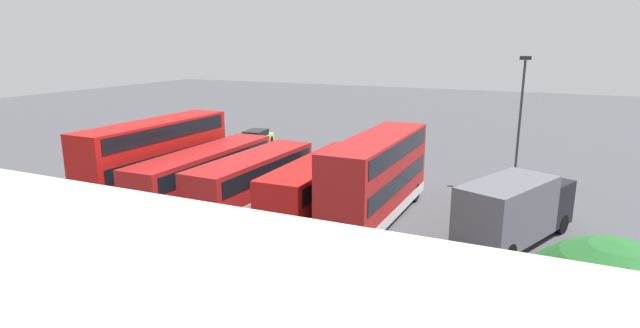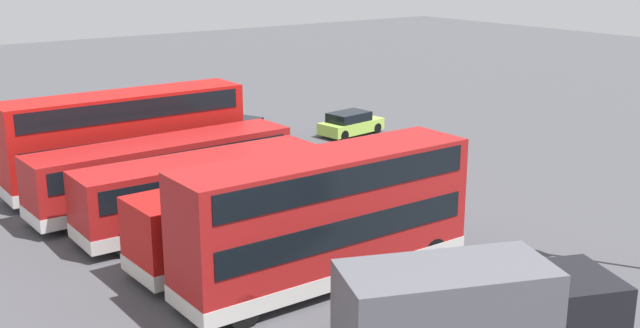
{
  "view_description": "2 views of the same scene",
  "coord_description": "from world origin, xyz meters",
  "views": [
    {
      "loc": [
        -15.53,
        33.74,
        9.49
      ],
      "look_at": [
        -1.47,
        3.58,
        1.37
      ],
      "focal_mm": 28.48,
      "sensor_mm": 36.0,
      "label": 1
    },
    {
      "loc": [
        -26.74,
        23.33,
        11.03
      ],
      "look_at": [
        0.04,
        3.5,
        1.77
      ],
      "focal_mm": 43.64,
      "sensor_mm": 36.0,
      "label": 2
    }
  ],
  "objects": [
    {
      "name": "lamp_post_tall",
      "position": [
        -13.49,
        -1.57,
        4.96
      ],
      "size": [
        0.7,
        0.3,
        8.53
      ],
      "color": "#38383D",
      "rests_on": "ground"
    },
    {
      "name": "bus_single_deck_third",
      "position": [
        0.2,
        9.33,
        1.62
      ],
      "size": [
        2.77,
        10.31,
        2.95
      ],
      "color": "#A51919",
      "rests_on": "ground"
    },
    {
      "name": "bus_double_decker_fifth",
      "position": [
        7.34,
        9.5,
        2.45
      ],
      "size": [
        2.72,
        11.46,
        4.55
      ],
      "color": "#B71411",
      "rests_on": "ground"
    },
    {
      "name": "box_truck_blue",
      "position": [
        -14.25,
        9.02,
        1.71
      ],
      "size": [
        5.15,
        7.89,
        3.2
      ],
      "color": "#595960",
      "rests_on": "ground"
    },
    {
      "name": "car_small_green",
      "position": [
        9.42,
        -5.77,
        0.7
      ],
      "size": [
        2.3,
        4.29,
        1.43
      ],
      "color": "#A5D14C",
      "rests_on": "ground"
    },
    {
      "name": "bus_double_decker_near_end",
      "position": [
        -7.18,
        8.59,
        2.45
      ],
      "size": [
        2.66,
        10.74,
        4.55
      ],
      "color": "#A51919",
      "rests_on": "ground"
    },
    {
      "name": "bus_single_deck_fourth",
      "position": [
        3.77,
        9.28,
        1.62
      ],
      "size": [
        2.79,
        11.96,
        2.95
      ],
      "color": "#A51919",
      "rests_on": "ground"
    },
    {
      "name": "bus_single_deck_second",
      "position": [
        -3.8,
        8.65,
        1.62
      ],
      "size": [
        2.8,
        10.78,
        2.95
      ],
      "color": "#B71411",
      "rests_on": "ground"
    },
    {
      "name": "car_hatchback_silver",
      "position": [
        11.6,
        0.71,
        0.7
      ],
      "size": [
        3.26,
        4.72,
        1.43
      ],
      "color": "#A5D14C",
      "rests_on": "ground"
    },
    {
      "name": "waste_bin_yellow",
      "position": [
        0.56,
        0.65,
        0.47
      ],
      "size": [
        0.6,
        0.6,
        0.95
      ],
      "primitive_type": "cylinder",
      "color": "#197F33",
      "rests_on": "ground"
    },
    {
      "name": "ground_plane",
      "position": [
        0.0,
        0.0,
        0.0
      ],
      "size": [
        140.0,
        140.0,
        0.0
      ],
      "primitive_type": "plane",
      "color": "#47474C"
    }
  ]
}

